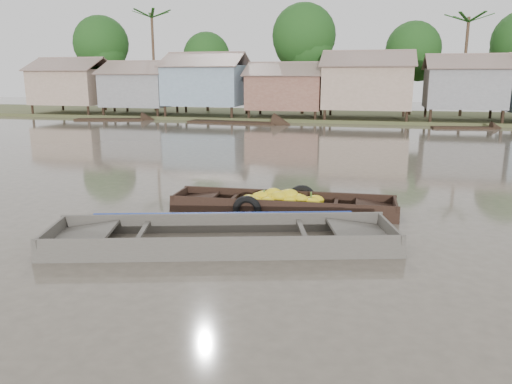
# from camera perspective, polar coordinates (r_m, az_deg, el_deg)

# --- Properties ---
(ground) EXTENTS (120.00, 120.00, 0.00)m
(ground) POSITION_cam_1_polar(r_m,az_deg,el_deg) (11.68, -3.83, -4.53)
(ground) COLOR #51493E
(ground) RESTS_ON ground
(riverbank) EXTENTS (120.00, 12.47, 10.22)m
(riverbank) POSITION_cam_1_polar(r_m,az_deg,el_deg) (42.47, 13.40, 12.26)
(riverbank) COLOR #384723
(riverbank) RESTS_ON ground
(banana_boat) EXTENTS (5.99, 1.70, 0.84)m
(banana_boat) POSITION_cam_1_polar(r_m,az_deg,el_deg) (13.38, 2.77, -1.41)
(banana_boat) COLOR black
(banana_boat) RESTS_ON ground
(viewer_boat) EXTENTS (7.60, 3.82, 0.59)m
(viewer_boat) POSITION_cam_1_polar(r_m,az_deg,el_deg) (10.77, -3.75, -5.76)
(viewer_boat) COLOR #45403A
(viewer_boat) RESTS_ON ground
(distant_boats) EXTENTS (45.46, 14.34, 0.35)m
(distant_boats) POSITION_cam_1_polar(r_m,az_deg,el_deg) (34.86, 17.72, 6.70)
(distant_boats) COLOR black
(distant_boats) RESTS_ON ground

